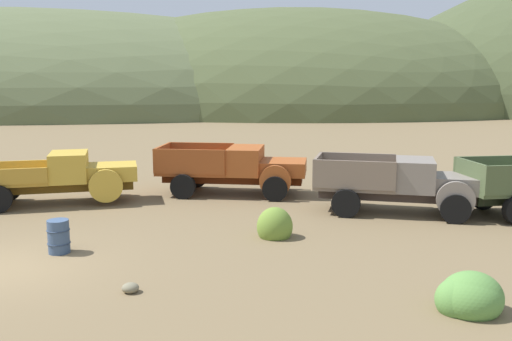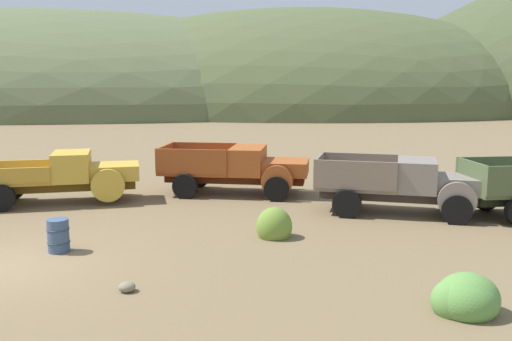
# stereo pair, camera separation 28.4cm
# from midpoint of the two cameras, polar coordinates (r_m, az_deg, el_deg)

# --- Properties ---
(ground_plane) EXTENTS (300.00, 300.00, 0.00)m
(ground_plane) POSITION_cam_midpoint_polar(r_m,az_deg,el_deg) (15.42, -23.50, -8.89)
(ground_plane) COLOR brown
(hill_far_left) EXTENTS (119.85, 60.08, 27.58)m
(hill_far_left) POSITION_cam_midpoint_polar(r_m,az_deg,el_deg) (89.37, -22.76, 5.92)
(hill_far_left) COLOR #56603D
(hill_far_left) RESTS_ON ground
(hill_far_right) EXTENTS (76.28, 53.97, 27.72)m
(hill_far_right) POSITION_cam_midpoint_polar(r_m,az_deg,el_deg) (82.41, 4.51, 6.38)
(hill_far_right) COLOR #4C5633
(hill_far_right) RESTS_ON ground
(truck_faded_yellow) EXTENTS (6.17, 3.27, 1.89)m
(truck_faded_yellow) POSITION_cam_midpoint_polar(r_m,az_deg,el_deg) (21.92, -18.20, -0.51)
(truck_faded_yellow) COLOR brown
(truck_faded_yellow) RESTS_ON ground
(truck_oxide_orange) EXTENTS (6.03, 3.17, 1.91)m
(truck_oxide_orange) POSITION_cam_midpoint_polar(r_m,az_deg,el_deg) (22.26, -0.95, 0.16)
(truck_oxide_orange) COLOR #51220D
(truck_oxide_orange) RESTS_ON ground
(truck_primer_gray) EXTENTS (5.94, 3.33, 1.91)m
(truck_primer_gray) POSITION_cam_midpoint_polar(r_m,az_deg,el_deg) (19.76, 15.78, -1.45)
(truck_primer_gray) COLOR #3D322D
(truck_primer_gray) RESTS_ON ground
(oil_drum_by_truck) EXTENTS (0.61, 0.61, 0.90)m
(oil_drum_by_truck) POSITION_cam_midpoint_polar(r_m,az_deg,el_deg) (15.98, -19.05, -6.27)
(oil_drum_by_truck) COLOR #384C6B
(oil_drum_by_truck) RESTS_ON ground
(bush_front_left) EXTENTS (1.06, 0.95, 1.16)m
(bush_front_left) POSITION_cam_midpoint_polar(r_m,az_deg,el_deg) (16.50, 2.28, -5.84)
(bush_front_left) COLOR olive
(bush_front_left) RESTS_ON ground
(bush_lone_scrub) EXTENTS (1.37, 1.18, 1.05)m
(bush_lone_scrub) POSITION_cam_midpoint_polar(r_m,az_deg,el_deg) (12.26, 20.97, -12.13)
(bush_lone_scrub) COLOR #5B8E42
(bush_lone_scrub) RESTS_ON ground
(rock_flat) EXTENTS (0.38, 0.35, 0.23)m
(rock_flat) POSITION_cam_midpoint_polar(r_m,az_deg,el_deg) (12.86, -12.45, -11.49)
(rock_flat) COLOR #797158
(rock_flat) RESTS_ON ground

